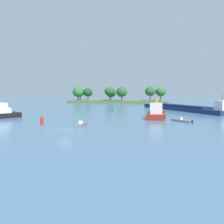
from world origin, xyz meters
TOP-DOWN VIEW (x-y plane):
  - ground_plane at (0.00, 0.00)m, footprint 400.00×400.00m
  - treeline_island at (-13.27, 99.67)m, footprint 56.02×15.91m
  - tugboat at (15.11, 21.65)m, footprint 4.67×8.49m
  - cargo_barge at (22.98, 50.68)m, footprint 28.24×38.62m
  - small_motorboat at (1.11, 5.47)m, footprint 1.74×4.69m
  - fishing_skiff at (21.04, 16.89)m, footprint 4.73×4.77m
  - channel_buoy_red at (-7.60, 6.09)m, footprint 0.70×0.70m
  - channel_buoy_green at (0.16, 40.50)m, footprint 0.70×0.70m

SIDE VIEW (x-z plane):
  - ground_plane at x=0.00m, z-range 0.00..0.00m
  - fishing_skiff at x=21.04m, z-range -0.22..0.68m
  - small_motorboat at x=1.11m, z-range -0.22..0.81m
  - channel_buoy_red at x=-7.60m, z-range -0.14..1.76m
  - channel_buoy_green at x=0.16m, z-range -0.14..1.76m
  - cargo_barge at x=22.98m, z-range -2.01..3.95m
  - tugboat at x=15.11m, z-range -1.24..3.85m
  - treeline_island at x=-13.27m, z-range -0.93..8.55m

